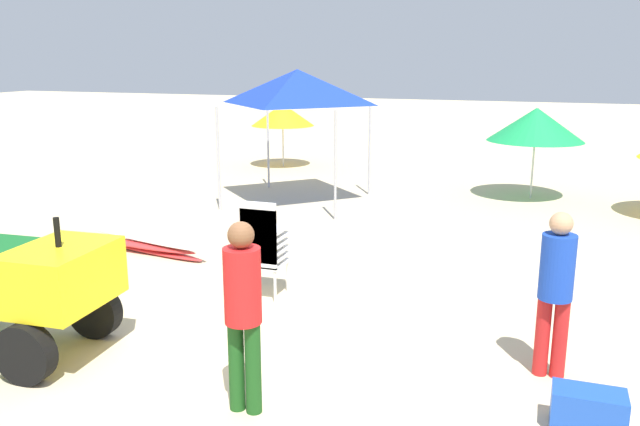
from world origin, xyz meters
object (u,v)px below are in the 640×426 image
at_px(lifeguard_near_center, 243,305).
at_px(popup_canopy, 297,87).
at_px(surfboard_pile, 141,244).
at_px(beach_umbrella_mid, 283,115).
at_px(stacked_plastic_chairs, 263,242).
at_px(lifeguard_near_left, 556,284).
at_px(cooler_box, 588,411).
at_px(beach_umbrella_left, 536,124).

relative_size(lifeguard_near_center, popup_canopy, 0.62).
xyz_separation_m(surfboard_pile, beach_umbrella_mid, (-0.96, 8.26, 1.32)).
relative_size(stacked_plastic_chairs, lifeguard_near_left, 0.79).
bearing_deg(beach_umbrella_mid, cooler_box, -56.89).
bearing_deg(surfboard_pile, lifeguard_near_center, -46.09).
xyz_separation_m(lifeguard_near_center, popup_canopy, (-2.60, 7.99, 1.42)).
xyz_separation_m(surfboard_pile, popup_canopy, (1.07, 4.18, 2.29)).
relative_size(stacked_plastic_chairs, surfboard_pile, 0.48).
bearing_deg(beach_umbrella_mid, beach_umbrella_left, -17.38).
height_order(stacked_plastic_chairs, surfboard_pile, stacked_plastic_chairs).
height_order(lifeguard_near_center, popup_canopy, popup_canopy).
bearing_deg(stacked_plastic_chairs, lifeguard_near_center, -69.12).
xyz_separation_m(stacked_plastic_chairs, popup_canopy, (-1.63, 5.43, 1.66)).
distance_m(popup_canopy, beach_umbrella_left, 5.12).
bearing_deg(stacked_plastic_chairs, beach_umbrella_left, 67.76).
relative_size(stacked_plastic_chairs, cooler_box, 2.20).
bearing_deg(beach_umbrella_mid, lifeguard_near_left, -55.80).
bearing_deg(cooler_box, stacked_plastic_chairs, 153.15).
bearing_deg(surfboard_pile, popup_canopy, 75.68).
height_order(stacked_plastic_chairs, cooler_box, stacked_plastic_chairs).
distance_m(lifeguard_near_center, beach_umbrella_left, 10.21).
bearing_deg(popup_canopy, beach_umbrella_mid, 116.48).
bearing_deg(beach_umbrella_mid, surfboard_pile, -83.34).
distance_m(lifeguard_near_left, lifeguard_near_center, 2.96).
height_order(stacked_plastic_chairs, beach_umbrella_left, beach_umbrella_left).
bearing_deg(beach_umbrella_left, lifeguard_near_left, -86.92).
xyz_separation_m(surfboard_pile, beach_umbrella_left, (5.72, 6.17, 1.49)).
bearing_deg(stacked_plastic_chairs, surfboard_pile, 155.13).
bearing_deg(lifeguard_near_left, popup_canopy, 128.48).
bearing_deg(lifeguard_near_left, cooler_box, -71.27).
bearing_deg(surfboard_pile, beach_umbrella_mid, 96.66).
bearing_deg(beach_umbrella_left, lifeguard_near_center, -101.63).
bearing_deg(lifeguard_near_center, popup_canopy, 108.04).
bearing_deg(beach_umbrella_left, popup_canopy, -156.92).
distance_m(surfboard_pile, cooler_box, 7.22).
bearing_deg(popup_canopy, lifeguard_near_left, -51.52).
xyz_separation_m(stacked_plastic_chairs, beach_umbrella_left, (3.03, 7.41, 0.86)).
distance_m(surfboard_pile, beach_umbrella_mid, 8.42).
distance_m(stacked_plastic_chairs, lifeguard_near_center, 2.76).
height_order(surfboard_pile, lifeguard_near_center, lifeguard_near_center).
bearing_deg(beach_umbrella_mid, popup_canopy, -63.52).
height_order(beach_umbrella_left, beach_umbrella_mid, beach_umbrella_left).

